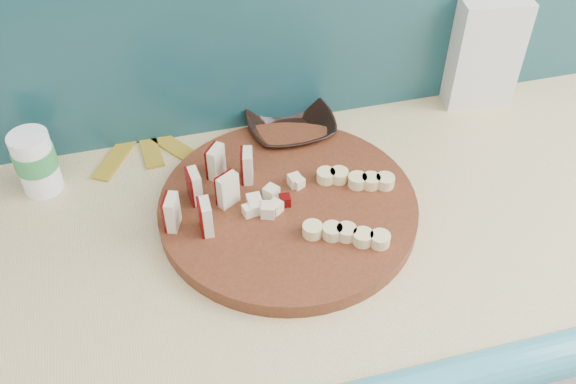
{
  "coord_description": "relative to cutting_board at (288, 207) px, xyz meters",
  "views": [
    {
      "loc": [
        0.09,
        0.85,
        1.63
      ],
      "look_at": [
        0.27,
        1.54,
        0.96
      ],
      "focal_mm": 40.0,
      "sensor_mm": 36.0,
      "label": 1
    }
  ],
  "objects": [
    {
      "name": "banana_slices",
      "position": [
        0.09,
        -0.04,
        0.02
      ],
      "size": [
        0.17,
        0.18,
        0.02
      ],
      "color": "#E0C989",
      "rests_on": "cutting_board"
    },
    {
      "name": "apple_chunks",
      "position": [
        -0.02,
        0.01,
        0.02
      ],
      "size": [
        0.06,
        0.07,
        0.02
      ],
      "color": "#F6EAC5",
      "rests_on": "cutting_board"
    },
    {
      "name": "banana_peel",
      "position": [
        -0.2,
        0.22,
        -0.01
      ],
      "size": [
        0.2,
        0.17,
        0.01
      ],
      "rotation": [
        0.0,
        0.0,
        -0.1
      ],
      "color": "gold",
      "rests_on": "kitchen_counter"
    },
    {
      "name": "brown_bowl",
      "position": [
        0.05,
        0.19,
        0.01
      ],
      "size": [
        0.16,
        0.16,
        0.04
      ],
      "primitive_type": "imported",
      "rotation": [
        0.0,
        0.0,
        0.05
      ],
      "color": "black",
      "rests_on": "kitchen_counter"
    },
    {
      "name": "flour_bag",
      "position": [
        0.43,
        0.22,
        0.09
      ],
      "size": [
        0.13,
        0.1,
        0.21
      ],
      "primitive_type": "cube",
      "rotation": [
        0.0,
        0.0,
        -0.14
      ],
      "color": "silver",
      "rests_on": "kitchen_counter"
    },
    {
      "name": "apple_wedges",
      "position": [
        -0.11,
        0.03,
        0.04
      ],
      "size": [
        0.16,
        0.16,
        0.06
      ],
      "color": "beige",
      "rests_on": "cutting_board"
    },
    {
      "name": "cutting_board",
      "position": [
        0.0,
        0.0,
        0.0
      ],
      "size": [
        0.54,
        0.54,
        0.03
      ],
      "primitive_type": "cylinder",
      "rotation": [
        0.0,
        0.0,
        -0.43
      ],
      "color": "#411B0E",
      "rests_on": "kitchen_counter"
    },
    {
      "name": "canister",
      "position": [
        -0.37,
        0.16,
        0.04
      ],
      "size": [
        0.07,
        0.07,
        0.11
      ],
      "rotation": [
        0.0,
        0.0,
        -0.1
      ],
      "color": "white",
      "rests_on": "kitchen_counter"
    },
    {
      "name": "backsplash",
      "position": [
        -0.17,
        0.25,
        0.24
      ],
      "size": [
        2.2,
        0.02,
        0.5
      ],
      "primitive_type": "cube",
      "color": "teal",
      "rests_on": "kitchen_counter"
    }
  ]
}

